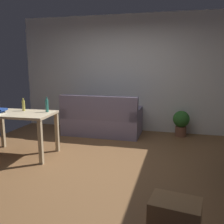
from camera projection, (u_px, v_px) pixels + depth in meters
ground_plane at (98, 163)px, 4.11m from camera, size 5.20×4.40×0.02m
wall_rear at (126, 74)px, 5.94m from camera, size 5.20×0.10×2.70m
couch at (102, 121)px, 5.67m from camera, size 1.72×0.84×0.92m
desk at (19, 119)px, 4.33m from camera, size 1.23×0.76×0.76m
potted_plant at (181, 122)px, 5.52m from camera, size 0.36×0.36×0.57m
storage_box at (175, 215)px, 2.43m from camera, size 0.52×0.41×0.30m
bottle_squat at (24, 105)px, 4.47m from camera, size 0.05×0.05×0.23m
bottle_tall at (47, 105)px, 4.35m from camera, size 0.05×0.05×0.26m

